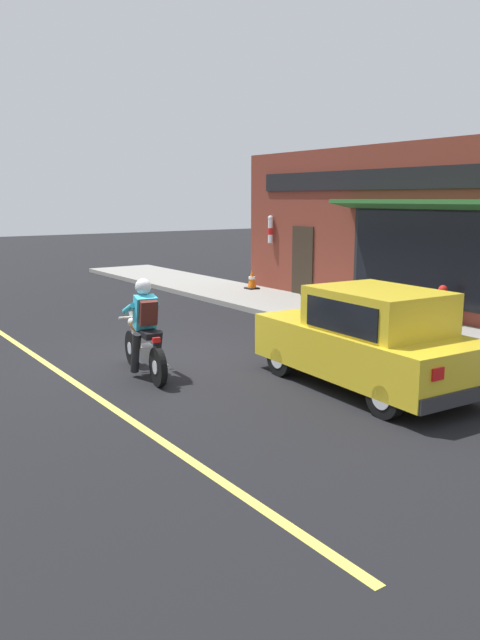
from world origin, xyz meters
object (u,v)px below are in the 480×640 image
(car_hatchback, at_px, (368,340))
(fire_hydrant, at_px, (442,305))
(motorcycle_with_rider, at_px, (144,336))
(traffic_cone, at_px, (252,279))

(car_hatchback, bearing_deg, fire_hydrant, 24.95)
(motorcycle_with_rider, height_order, car_hatchback, motorcycle_with_rider)
(traffic_cone, bearing_deg, car_hatchback, -115.50)
(motorcycle_with_rider, xyz_separation_m, fire_hydrant, (6.99, -0.50, -0.11))
(motorcycle_with_rider, relative_size, car_hatchback, 0.52)
(motorcycle_with_rider, bearing_deg, traffic_cone, 43.27)
(car_hatchback, distance_m, traffic_cone, 9.94)
(motorcycle_with_rider, relative_size, fire_hydrant, 2.29)
(car_hatchback, height_order, traffic_cone, car_hatchback)
(traffic_cone, bearing_deg, fire_hydrant, -88.20)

